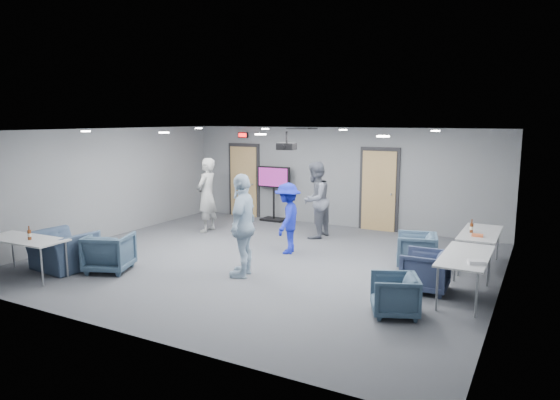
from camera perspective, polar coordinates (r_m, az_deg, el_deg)
The scene contains 29 objects.
floor at distance 10.49m, azimuth -1.83°, elevation -6.95°, with size 9.00×9.00×0.00m, color #3B3E44.
ceiling at distance 10.07m, azimuth -1.91°, elevation 7.96°, with size 9.00×9.00×0.00m, color white.
wall_back at distance 13.76m, azimuth 6.56°, elevation 2.62°, with size 9.00×0.02×2.70m, color slate.
wall_front at distance 7.09m, azimuth -18.43°, elevation -4.08°, with size 9.00×0.02×2.70m, color slate.
wall_left at distance 13.03m, azimuth -19.23°, elevation 1.79°, with size 0.02×8.00×2.70m, color slate.
wall_right at distance 8.85m, azimuth 24.18°, elevation -1.83°, with size 0.02×8.00×2.70m, color slate.
door_left at distance 15.12m, azimuth -4.14°, elevation 2.18°, with size 1.06×0.17×2.24m.
door_right at distance 13.36m, azimuth 11.24°, elevation 1.08°, with size 1.06×0.17×2.24m.
exit_sign at distance 15.00m, azimuth -4.24°, elevation 7.42°, with size 0.32×0.08×0.16m.
hvac_diffuser at distance 12.78m, azimuth 2.53°, elevation 8.17°, with size 0.60×0.60×0.03m, color black.
downlights at distance 10.07m, azimuth -1.91°, elevation 7.88°, with size 6.18×3.78×0.02m.
person_a at distance 13.10m, azimuth -8.36°, elevation 0.55°, with size 0.70×0.46×1.93m, color gray.
person_b at distance 12.33m, azimuth 4.02°, elevation 0.01°, with size 0.92×0.72×1.90m, color slate.
person_c at distance 9.32m, azimuth -4.25°, elevation -2.90°, with size 1.14×0.47×1.94m, color #ABC4DC.
person_d at distance 10.92m, azimuth 0.87°, elevation -2.10°, with size 1.00×0.58×1.56m, color #1924A3.
chair_right_a at distance 10.29m, azimuth 15.32°, elevation -5.59°, with size 0.75×0.77×0.70m, color #3B5166.
chair_right_b at distance 8.99m, azimuth 16.24°, elevation -7.79°, with size 0.75×0.77×0.70m, color #333D59.
chair_right_c at distance 7.81m, azimuth 12.94°, elevation -10.55°, with size 0.67×0.69×0.63m, color #384D61.
chair_front_a at distance 10.25m, azimuth -18.92°, elevation -5.68°, with size 0.80×0.82×0.75m, color #364B5E.
chair_front_b at distance 10.73m, azimuth -23.79°, elevation -5.33°, with size 1.14×1.00×0.74m, color #334258.
table_right_a at distance 10.59m, azimuth 21.92°, elevation -3.67°, with size 0.69×1.67×0.73m.
table_right_b at distance 8.75m, azimuth 20.46°, elevation -6.20°, with size 0.73×1.75×0.73m.
table_front_left at distance 10.47m, azimuth -27.12°, elevation -4.18°, with size 1.69×0.76×0.73m.
bottle_front at distance 10.27m, azimuth -26.72°, elevation -3.56°, with size 0.07×0.07×0.26m.
bottle_right at distance 10.43m, azimuth 21.04°, elevation -2.98°, with size 0.07×0.07×0.27m.
snack_box at distance 10.15m, azimuth 21.63°, elevation -3.77°, with size 0.20×0.13×0.04m, color #CC5D33.
wrapper at distance 8.27m, azimuth 21.54°, elevation -6.62°, with size 0.25×0.17×0.06m, color silver.
tv_stand at distance 14.39m, azimuth -0.73°, elevation 1.14°, with size 1.03×0.49×1.58m.
projector at distance 9.72m, azimuth 0.75°, elevation 6.18°, with size 0.37×0.35×0.36m.
Camera 1 is at (5.08, -8.69, 2.93)m, focal length 32.00 mm.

